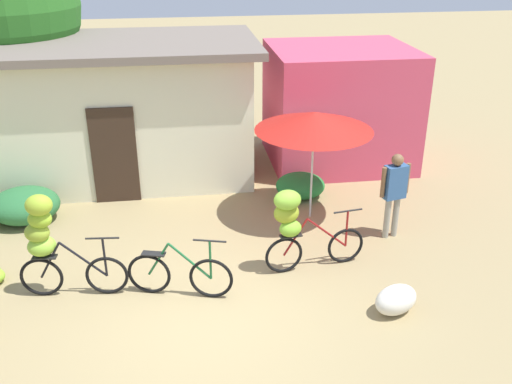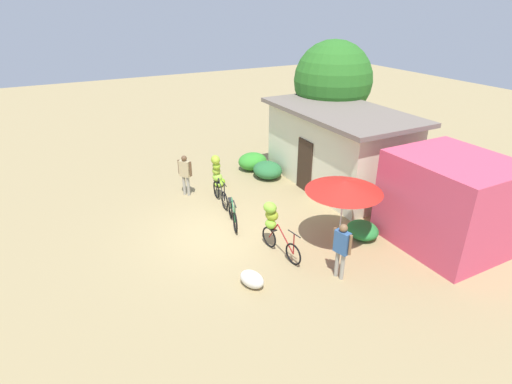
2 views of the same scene
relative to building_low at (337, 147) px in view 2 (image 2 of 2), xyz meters
name	(u,v)px [view 2 (image 2 of 2)]	position (x,y,z in m)	size (l,w,h in m)	color
ground_plane	(221,233)	(1.50, -5.59, -1.52)	(60.00, 60.00, 0.00)	#998559
building_low	(337,147)	(0.00, 0.00, 0.00)	(6.17, 3.43, 3.00)	beige
shop_pink	(449,202)	(5.07, 0.14, -0.17)	(3.20, 2.80, 2.70)	#D34561
tree_behind_building	(333,80)	(-2.35, 1.37, 2.04)	(3.33, 3.33, 5.24)	brown
hedge_bush_front_left	(253,161)	(-2.79, -2.27, -1.15)	(1.11, 1.25, 0.73)	#358E2C
hedge_bush_front_right	(268,170)	(-1.70, -2.14, -1.19)	(1.31, 1.15, 0.67)	#2A6A37
hedge_bush_mid	(362,230)	(3.76, -1.82, -1.27)	(1.03, 0.92, 0.51)	#257A35
market_umbrella	(344,186)	(3.76, -2.73, 0.44)	(2.20, 2.20, 2.13)	beige
bicycle_leftmost	(217,175)	(-0.71, -4.76, -0.54)	(1.64, 0.43, 1.73)	black
bicycle_near_pile	(233,214)	(1.19, -5.04, -1.15)	(1.60, 0.49, 1.01)	black
bicycle_center_loaded	(274,222)	(3.06, -4.60, -0.61)	(1.72, 0.47, 1.48)	black
banana_pile_on_ground	(220,182)	(-1.86, -4.22, -1.38)	(0.64, 0.62, 0.31)	#84C126
produce_sack	(252,279)	(4.30, -5.93, -1.30)	(0.70, 0.44, 0.44)	silver
person_vendor	(342,246)	(5.03, -3.72, -0.53)	(0.57, 0.29, 1.62)	gray
person_bystander	(185,171)	(-1.65, -5.65, -0.56)	(0.47, 0.41, 1.58)	gray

